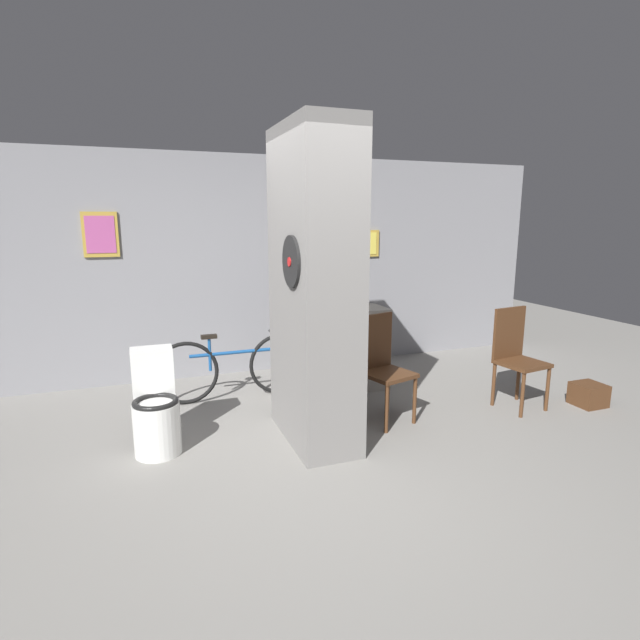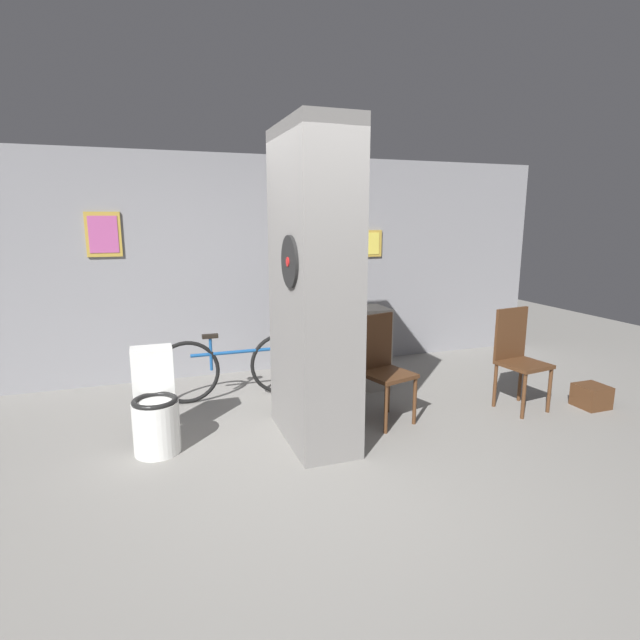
{
  "view_description": "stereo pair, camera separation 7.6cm",
  "coord_description": "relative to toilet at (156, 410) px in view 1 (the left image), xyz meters",
  "views": [
    {
      "loc": [
        -1.27,
        -3.3,
        1.88
      ],
      "look_at": [
        0.29,
        0.93,
        0.95
      ],
      "focal_mm": 28.0,
      "sensor_mm": 36.0,
      "label": 1
    },
    {
      "loc": [
        -1.2,
        -3.33,
        1.88
      ],
      "look_at": [
        0.29,
        0.93,
        0.95
      ],
      "focal_mm": 28.0,
      "sensor_mm": 36.0,
      "label": 2
    }
  ],
  "objects": [
    {
      "name": "ground_plane",
      "position": [
        1.2,
        -0.74,
        -0.35
      ],
      "size": [
        14.0,
        14.0,
        0.0
      ],
      "primitive_type": "plane",
      "color": "gray"
    },
    {
      "name": "wall_back",
      "position": [
        1.2,
        1.88,
        0.96
      ],
      "size": [
        8.0,
        0.09,
        2.6
      ],
      "color": "gray",
      "rests_on": "ground_plane"
    },
    {
      "name": "pillar_center",
      "position": [
        1.29,
        -0.22,
        0.95
      ],
      "size": [
        0.52,
        1.05,
        2.6
      ],
      "color": "gray",
      "rests_on": "ground_plane"
    },
    {
      "name": "counter_shelf",
      "position": [
        1.87,
        0.84,
        0.11
      ],
      "size": [
        1.24,
        0.44,
        0.91
      ],
      "color": "gray",
      "rests_on": "ground_plane"
    },
    {
      "name": "toilet",
      "position": [
        0.0,
        0.0,
        0.0
      ],
      "size": [
        0.37,
        0.53,
        0.82
      ],
      "color": "white",
      "rests_on": "ground_plane"
    },
    {
      "name": "chair_near_pillar",
      "position": [
        2.02,
        -0.06,
        0.2
      ],
      "size": [
        0.51,
        0.51,
        1.0
      ],
      "rotation": [
        0.0,
        0.0,
        0.28
      ],
      "color": "#4C2D19",
      "rests_on": "ground_plane"
    },
    {
      "name": "chair_by_doorway",
      "position": [
        3.43,
        -0.22,
        0.2
      ],
      "size": [
        0.46,
        0.46,
        1.0
      ],
      "rotation": [
        0.0,
        0.0,
        0.14
      ],
      "color": "#4C2D19",
      "rests_on": "ground_plane"
    },
    {
      "name": "bicycle",
      "position": [
        0.83,
        0.97,
        -0.0
      ],
      "size": [
        1.64,
        0.42,
        0.71
      ],
      "color": "black",
      "rests_on": "ground_plane"
    },
    {
      "name": "bottle_tall",
      "position": [
        1.65,
        0.81,
        0.65
      ],
      "size": [
        0.07,
        0.07,
        0.25
      ],
      "color": "#19598C",
      "rests_on": "counter_shelf"
    },
    {
      "name": "floor_crate",
      "position": [
        4.16,
        -0.48,
        -0.23
      ],
      "size": [
        0.28,
        0.28,
        0.23
      ],
      "color": "#4C2D19",
      "rests_on": "ground_plane"
    }
  ]
}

